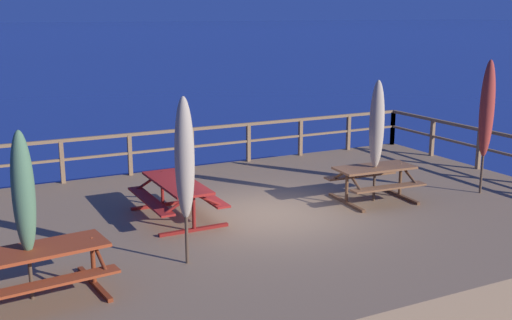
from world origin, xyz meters
TOP-DOWN VIEW (x-y plane):
  - ground_plane at (0.00, 0.00)m, footprint 600.00×600.00m
  - wooden_deck at (0.00, 0.00)m, footprint 13.75×9.17m
  - railing_waterside_far at (0.00, 4.43)m, footprint 13.55×0.10m
  - railing_side_right at (6.73, 0.00)m, footprint 0.10×8.97m
  - picnic_table_mid_left at (-4.93, -1.94)m, footprint 2.21×1.60m
  - picnic_table_front_right at (2.48, -0.18)m, footprint 1.84×1.51m
  - picnic_table_mid_centre at (-1.82, 0.63)m, footprint 1.40×2.17m
  - patio_umbrella_tall_mid_right at (-4.99, -1.90)m, footprint 0.32×0.32m
  - patio_umbrella_short_front at (2.46, -0.21)m, footprint 0.32×0.32m
  - patio_umbrella_tall_back_left at (5.03, -0.83)m, footprint 0.32×0.32m
  - patio_umbrella_tall_mid_left at (-2.49, -1.67)m, footprint 0.32×0.32m

SIDE VIEW (x-z plane):
  - ground_plane at x=0.00m, z-range 0.00..0.00m
  - wooden_deck at x=0.00m, z-range 0.00..0.82m
  - picnic_table_front_right at x=2.48m, z-range 0.99..1.76m
  - picnic_table_mid_left at x=-4.93m, z-range 1.00..1.77m
  - picnic_table_mid_centre at x=-1.82m, z-range 1.00..1.77m
  - railing_side_right at x=6.73m, z-range 1.02..2.11m
  - railing_waterside_far at x=0.00m, z-range 1.02..2.11m
  - patio_umbrella_tall_mid_right at x=-4.99m, z-range 1.16..3.66m
  - patio_umbrella_short_front at x=2.46m, z-range 1.18..3.85m
  - patio_umbrella_tall_mid_left at x=-2.49m, z-range 1.20..3.99m
  - patio_umbrella_tall_back_left at x=5.03m, z-range 1.23..4.29m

